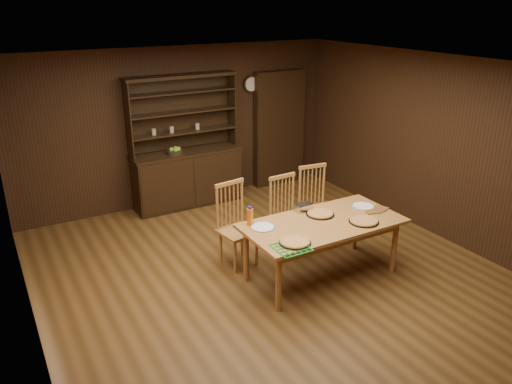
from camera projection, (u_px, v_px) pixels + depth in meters
floor at (272, 276)px, 6.34m from camera, size 6.00×6.00×0.00m
room_shell at (274, 157)px, 5.76m from camera, size 6.00×6.00×6.00m
china_hutch at (187, 171)px, 8.35m from camera, size 1.84×0.52×2.17m
doorway at (279, 129)px, 9.18m from camera, size 1.00×0.18×2.10m
wall_clock at (251, 84)px, 8.66m from camera, size 0.30×0.05×0.30m
dining_table at (323, 228)px, 6.10m from camera, size 1.97×0.98×0.75m
chair_left at (235, 221)px, 6.48m from camera, size 0.51×0.49×1.11m
chair_center at (286, 211)px, 6.83m from camera, size 0.46×0.44×1.07m
chair_right at (315, 201)px, 7.13m from camera, size 0.50×0.48×1.10m
pizza_left at (295, 242)px, 5.54m from camera, size 0.37×0.37×0.04m
pizza_right at (364, 221)px, 6.06m from camera, size 0.36×0.36×0.04m
pizza_center at (320, 214)px, 6.27m from camera, size 0.36×0.36×0.04m
cooling_rack at (291, 248)px, 5.43m from camera, size 0.40×0.40×0.02m
plate_left at (263, 227)px, 5.92m from camera, size 0.29×0.29×0.02m
plate_right at (363, 206)px, 6.51m from camera, size 0.28×0.28×0.02m
foil_dish at (303, 207)px, 6.39m from camera, size 0.23×0.17×0.09m
juice_bottle at (250, 216)px, 5.96m from camera, size 0.08×0.08×0.24m
pot_holder_a at (380, 208)px, 6.44m from camera, size 0.23×0.23×0.01m
pot_holder_b at (372, 211)px, 6.37m from camera, size 0.23×0.23×0.01m
fruit_bowl at (175, 151)px, 8.05m from camera, size 0.26×0.26×0.12m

